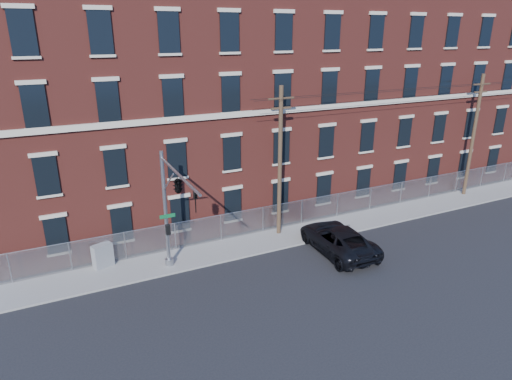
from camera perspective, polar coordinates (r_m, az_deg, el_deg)
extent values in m
plane|color=black|center=(25.85, 4.95, -11.31)|extent=(140.00, 140.00, 0.00)
cube|color=gray|center=(36.07, 17.51, -2.75)|extent=(65.00, 3.00, 0.12)
cube|color=maroon|center=(40.81, 10.02, 12.00)|extent=(55.00, 14.00, 16.00)
cube|color=beige|center=(35.30, 16.78, 10.79)|extent=(55.00, 0.18, 0.35)
cube|color=black|center=(28.16, -24.18, -5.33)|extent=(1.20, 0.10, 2.20)
cube|color=black|center=(26.94, -25.25, 1.64)|extent=(1.20, 0.10, 2.20)
cube|color=black|center=(26.14, -26.46, 9.58)|extent=(1.20, 0.10, 2.20)
cube|color=black|center=(25.87, -27.72, 17.40)|extent=(1.20, 0.10, 2.20)
cube|color=black|center=(28.36, -16.81, -4.20)|extent=(1.20, 0.10, 2.20)
cube|color=black|center=(27.15, -17.56, 2.76)|extent=(1.20, 0.10, 2.20)
cube|color=black|center=(26.35, -18.42, 10.68)|extent=(1.20, 0.10, 2.20)
cube|color=black|center=(26.09, -19.31, 18.49)|extent=(1.20, 0.10, 2.20)
cube|color=black|center=(29.02, -9.68, -3.05)|extent=(1.20, 0.10, 2.20)
cube|color=black|center=(27.84, -10.11, 3.80)|extent=(1.20, 0.10, 2.20)
cube|color=black|center=(27.06, -10.60, 11.56)|extent=(1.20, 0.10, 2.20)
cube|color=black|center=(26.80, -11.10, 19.19)|extent=(1.20, 0.10, 2.20)
cube|color=black|center=(30.11, -2.99, -1.91)|extent=(1.20, 0.10, 2.20)
cube|color=black|center=(28.98, -3.11, 4.72)|extent=(1.20, 0.10, 2.20)
cube|color=black|center=(28.23, -3.26, 12.18)|extent=(1.20, 0.10, 2.20)
cube|color=black|center=(27.99, -3.41, 19.51)|extent=(1.20, 0.10, 2.20)
cube|color=black|center=(31.60, 3.15, -0.85)|extent=(1.20, 0.10, 2.20)
cube|color=black|center=(30.52, 3.28, 5.49)|extent=(1.20, 0.10, 2.20)
cube|color=black|center=(29.81, 3.42, 12.58)|extent=(1.20, 0.10, 2.20)
cube|color=black|center=(29.58, 3.57, 19.52)|extent=(1.20, 0.10, 2.20)
cube|color=black|center=(33.42, 8.68, 0.12)|extent=(1.20, 0.10, 2.20)
cube|color=black|center=(32.40, 9.00, 6.12)|extent=(1.20, 0.10, 2.20)
cube|color=black|center=(31.74, 9.38, 12.80)|extent=(1.20, 0.10, 2.20)
cube|color=black|center=(31.52, 9.76, 19.30)|extent=(1.20, 0.10, 2.20)
cube|color=black|center=(35.53, 13.59, 0.97)|extent=(1.20, 0.10, 2.20)
cube|color=black|center=(34.58, 14.07, 6.63)|extent=(1.20, 0.10, 2.20)
cube|color=black|center=(33.95, 14.61, 12.88)|extent=(1.20, 0.10, 2.20)
cube|color=black|center=(33.75, 15.16, 18.94)|extent=(1.20, 0.10, 2.20)
cube|color=black|center=(37.88, 17.93, 1.73)|extent=(1.20, 0.10, 2.20)
cube|color=black|center=(36.99, 18.51, 7.03)|extent=(1.20, 0.10, 2.20)
cube|color=black|center=(36.40, 19.17, 12.86)|extent=(1.20, 0.10, 2.20)
cube|color=black|center=(36.21, 19.84, 18.50)|extent=(1.20, 0.10, 2.20)
cube|color=black|center=(40.43, 21.74, 2.38)|extent=(1.20, 0.10, 2.20)
cube|color=black|center=(39.59, 22.40, 7.35)|extent=(1.20, 0.10, 2.20)
cube|color=black|center=(39.05, 23.13, 12.79)|extent=(1.20, 0.10, 2.20)
cube|color=black|center=(38.87, 23.88, 18.03)|extent=(1.20, 0.10, 2.20)
cube|color=black|center=(43.13, 25.09, 2.94)|extent=(1.20, 0.10, 2.20)
cube|color=black|center=(42.35, 25.80, 7.60)|extent=(1.20, 0.10, 2.20)
cube|color=black|center=(41.84, 26.58, 12.67)|extent=(1.20, 0.10, 2.20)
cube|color=black|center=(41.68, 27.37, 17.55)|extent=(1.20, 0.10, 2.20)
cube|color=black|center=(45.97, 28.04, 3.43)|extent=(1.20, 0.10, 2.20)
cube|color=black|center=(45.24, 28.77, 7.80)|extent=(1.20, 0.10, 2.20)
cube|color=black|center=(44.76, 29.58, 12.53)|extent=(1.20, 0.10, 2.20)
cube|color=#A5A8AD|center=(36.61, 16.31, -0.68)|extent=(59.00, 0.02, 1.80)
cylinder|color=#9EA0A5|center=(36.32, 16.44, 0.65)|extent=(59.00, 0.04, 0.04)
cylinder|color=#9EA0A5|center=(28.22, -29.00, -8.76)|extent=(0.06, 0.06, 1.85)
cylinder|color=#9EA0A5|center=(28.07, -22.68, -7.87)|extent=(0.06, 0.06, 1.85)
cylinder|color=#9EA0A5|center=(28.26, -16.39, -6.88)|extent=(0.06, 0.06, 1.85)
cylinder|color=#9EA0A5|center=(28.79, -10.30, -5.85)|extent=(0.06, 0.06, 1.85)
cylinder|color=#9EA0A5|center=(29.64, -4.50, -4.80)|extent=(0.06, 0.06, 1.85)
cylinder|color=#9EA0A5|center=(30.78, 0.89, -3.77)|extent=(0.06, 0.06, 1.85)
cylinder|color=#9EA0A5|center=(32.18, 5.86, -2.79)|extent=(0.06, 0.06, 1.85)
cylinder|color=#9EA0A5|center=(33.81, 10.36, -1.89)|extent=(0.06, 0.06, 1.85)
cylinder|color=#9EA0A5|center=(35.63, 14.43, -1.06)|extent=(0.06, 0.06, 1.85)
cylinder|color=#9EA0A5|center=(37.63, 18.08, -0.31)|extent=(0.06, 0.06, 1.85)
cylinder|color=#9EA0A5|center=(39.76, 21.35, 0.36)|extent=(0.06, 0.06, 1.85)
cylinder|color=#9EA0A5|center=(42.02, 24.28, 0.96)|extent=(0.06, 0.06, 1.85)
cylinder|color=#9EA0A5|center=(44.38, 26.91, 1.49)|extent=(0.06, 0.06, 1.85)
cylinder|color=#9EA0A5|center=(46.82, 29.27, 1.97)|extent=(0.06, 0.06, 1.85)
cylinder|color=#9EA0A5|center=(25.95, -11.51, -2.58)|extent=(0.22, 0.22, 7.00)
cylinder|color=#9EA0A5|center=(27.35, -11.04, -8.99)|extent=(0.50, 0.50, 0.40)
cylinder|color=#9EA0A5|center=(21.93, -9.89, 1.98)|extent=(0.14, 6.50, 0.14)
cylinder|color=#9EA0A5|center=(24.13, -11.12, 1.05)|extent=(0.08, 2.18, 1.56)
cube|color=#0C592D|center=(25.94, -11.27, -3.29)|extent=(0.90, 0.03, 0.22)
cube|color=black|center=(26.16, -11.20, -5.00)|extent=(0.25, 0.25, 0.60)
imported|color=black|center=(19.81, -7.73, -1.56)|extent=(0.16, 0.20, 1.00)
imported|color=black|center=(22.33, -9.99, 0.81)|extent=(0.53, 2.48, 1.00)
cylinder|color=#4D3A26|center=(29.18, 3.08, 3.43)|extent=(0.28, 0.28, 10.00)
cube|color=#4D3A26|center=(28.29, 3.24, 11.63)|extent=(1.80, 0.12, 0.12)
cube|color=#4D3A26|center=(28.38, 3.22, 10.43)|extent=(1.40, 0.12, 0.12)
cylinder|color=#4D3A26|center=(40.76, 26.04, 6.17)|extent=(0.28, 0.28, 10.00)
cube|color=#4D3A26|center=(40.13, 26.96, 11.99)|extent=(1.80, 0.12, 0.12)
cube|color=#4D3A26|center=(40.19, 26.82, 11.15)|extent=(1.40, 0.12, 0.12)
cylinder|color=black|center=(39.95, 27.29, 11.91)|extent=(40.00, 0.02, 0.02)
cylinder|color=black|center=(40.31, 26.62, 12.06)|extent=(40.00, 0.02, 0.02)
cylinder|color=black|center=(40.19, 26.82, 11.15)|extent=(40.00, 0.02, 0.02)
imported|color=black|center=(28.81, 10.44, -6.21)|extent=(3.06, 6.26, 1.71)
cube|color=gray|center=(27.95, -19.03, -7.93)|extent=(1.26, 0.93, 1.42)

